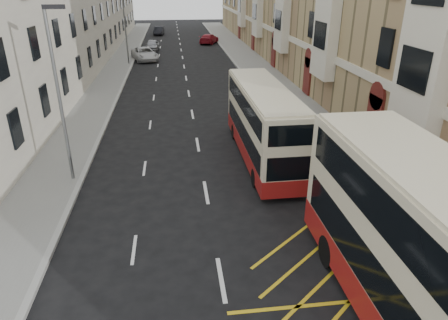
{
  "coord_description": "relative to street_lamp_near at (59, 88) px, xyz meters",
  "views": [
    {
      "loc": [
        -1.21,
        -6.35,
        9.05
      ],
      "look_at": [
        0.77,
        9.37,
        1.89
      ],
      "focal_mm": 32.0,
      "sensor_mm": 36.0,
      "label": 1
    }
  ],
  "objects": [
    {
      "name": "pavement_right",
      "position": [
        14.35,
        18.0,
        -4.56
      ],
      "size": [
        4.0,
        120.0,
        0.15
      ],
      "primitive_type": "cube",
      "color": "slate",
      "rests_on": "ground"
    },
    {
      "name": "pavement_left",
      "position": [
        -1.15,
        18.0,
        -4.56
      ],
      "size": [
        3.0,
        120.0,
        0.15
      ],
      "primitive_type": "cube",
      "color": "slate",
      "rests_on": "ground"
    },
    {
      "name": "kerb_right",
      "position": [
        12.35,
        18.0,
        -4.56
      ],
      "size": [
        0.25,
        120.0,
        0.15
      ],
      "primitive_type": "cube",
      "color": "gray",
      "rests_on": "ground"
    },
    {
      "name": "kerb_left",
      "position": [
        0.35,
        18.0,
        -4.56
      ],
      "size": [
        0.25,
        120.0,
        0.15
      ],
      "primitive_type": "cube",
      "color": "gray",
      "rests_on": "ground"
    },
    {
      "name": "road_markings",
      "position": [
        6.35,
        33.0,
        -4.63
      ],
      "size": [
        10.0,
        110.0,
        0.01
      ],
      "primitive_type": null,
      "color": "silver",
      "rests_on": "ground"
    },
    {
      "name": "terrace_left",
      "position": [
        -7.08,
        33.5,
        1.88
      ],
      "size": [
        9.18,
        79.0,
        13.25
      ],
      "color": "beige",
      "rests_on": "ground"
    },
    {
      "name": "guard_railing",
      "position": [
        12.6,
        -6.25,
        -3.78
      ],
      "size": [
        0.06,
        6.56,
        1.01
      ],
      "color": "red",
      "rests_on": "pavement_right"
    },
    {
      "name": "street_lamp_near",
      "position": [
        0.0,
        0.0,
        0.0
      ],
      "size": [
        0.93,
        0.18,
        8.0
      ],
      "color": "slate",
      "rests_on": "pavement_left"
    },
    {
      "name": "street_lamp_far",
      "position": [
        0.0,
        30.0,
        0.0
      ],
      "size": [
        0.93,
        0.18,
        8.0
      ],
      "color": "slate",
      "rests_on": "pavement_left"
    },
    {
      "name": "double_decker_front",
      "position": [
        11.35,
        -11.59,
        -2.15
      ],
      "size": [
        2.83,
        12.25,
        4.88
      ],
      "rotation": [
        0.0,
        0.0,
        -0.0
      ],
      "color": "beige",
      "rests_on": "ground"
    },
    {
      "name": "double_decker_rear",
      "position": [
        9.75,
        1.49,
        -2.59
      ],
      "size": [
        2.39,
        10.09,
        4.02
      ],
      "rotation": [
        0.0,
        0.0,
        0.01
      ],
      "color": "beige",
      "rests_on": "ground"
    },
    {
      "name": "pedestrian_far",
      "position": [
        13.05,
        -7.27,
        -3.57
      ],
      "size": [
        1.14,
        0.66,
        1.83
      ],
      "primitive_type": "imported",
      "rotation": [
        0.0,
        0.0,
        2.93
      ],
      "color": "black",
      "rests_on": "pavement_right"
    },
    {
      "name": "white_van",
      "position": [
        1.7,
        32.57,
        -3.87
      ],
      "size": [
        3.91,
        6.02,
        1.54
      ],
      "primitive_type": "imported",
      "rotation": [
        0.0,
        0.0,
        0.26
      ],
      "color": "silver",
      "rests_on": "ground"
    },
    {
      "name": "car_silver",
      "position": [
        2.34,
        39.86,
        -3.89
      ],
      "size": [
        2.04,
        4.46,
        1.48
      ],
      "primitive_type": "imported",
      "rotation": [
        0.0,
        0.0,
        -0.07
      ],
      "color": "#919398",
      "rests_on": "ground"
    },
    {
      "name": "car_dark",
      "position": [
        2.86,
        57.65,
        -3.91
      ],
      "size": [
        1.94,
        4.52,
        1.45
      ],
      "primitive_type": "imported",
      "rotation": [
        0.0,
        0.0,
        -0.09
      ],
      "color": "black",
      "rests_on": "ground"
    },
    {
      "name": "car_red",
      "position": [
        10.86,
        45.87,
        -3.91
      ],
      "size": [
        3.7,
        5.4,
        1.45
      ],
      "primitive_type": "imported",
      "rotation": [
        0.0,
        0.0,
        2.77
      ],
      "color": "maroon",
      "rests_on": "ground"
    }
  ]
}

